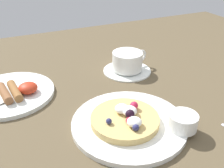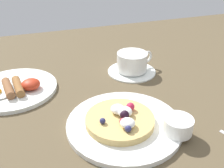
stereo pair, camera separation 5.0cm
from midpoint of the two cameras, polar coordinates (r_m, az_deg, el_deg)
ground_plane at (r=63.83cm, az=-1.23°, el=-4.72°), size 174.53×116.21×3.00cm
pancake_plate at (r=54.56cm, az=5.38°, el=-8.95°), size 24.19×24.19×1.13cm
pancake_with_berries at (r=53.20cm, az=4.61°, el=-7.86°), size 14.26×14.26×3.39cm
syrup_ramekin at (r=52.78cm, az=17.13°, el=-8.82°), size 5.83×5.83×3.21cm
breakfast_plate at (r=70.38cm, az=-19.16°, el=-1.07°), size 22.13×22.13×1.04cm
fried_breakfast at (r=67.66cm, az=-18.62°, el=-0.77°), size 14.03×8.91×2.79cm
coffee_saucer at (r=76.42cm, az=6.26°, el=2.88°), size 14.13×14.13×0.78cm
coffee_cup at (r=75.16cm, az=6.47°, el=5.04°), size 11.64×8.83×5.27cm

